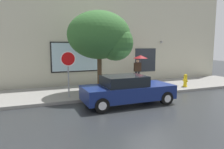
{
  "coord_description": "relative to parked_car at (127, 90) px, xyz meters",
  "views": [
    {
      "loc": [
        -5.59,
        -8.79,
        2.72
      ],
      "look_at": [
        -1.32,
        1.8,
        1.2
      ],
      "focal_mm": 33.39,
      "sensor_mm": 36.0,
      "label": 1
    }
  ],
  "objects": [
    {
      "name": "ground_plane",
      "position": [
        1.3,
        0.06,
        -0.68
      ],
      "size": [
        60.0,
        60.0,
        0.0
      ],
      "primitive_type": "plane",
      "color": "#282B2D"
    },
    {
      "name": "sidewalk",
      "position": [
        1.3,
        3.06,
        -0.61
      ],
      "size": [
        20.0,
        4.0,
        0.15
      ],
      "primitive_type": "cube",
      "color": "gray",
      "rests_on": "ground"
    },
    {
      "name": "building_facade",
      "position": [
        1.28,
        5.56,
        2.8
      ],
      "size": [
        20.0,
        0.67,
        7.0
      ],
      "color": "beige",
      "rests_on": "ground"
    },
    {
      "name": "parked_car",
      "position": [
        0.0,
        0.0,
        0.0
      ],
      "size": [
        4.32,
        1.89,
        1.38
      ],
      "color": "navy",
      "rests_on": "ground"
    },
    {
      "name": "fire_hydrant",
      "position": [
        5.11,
        1.85,
        -0.13
      ],
      "size": [
        0.3,
        0.44,
        0.83
      ],
      "color": "yellow",
      "rests_on": "sidewalk"
    },
    {
      "name": "pedestrian_with_umbrella",
      "position": [
        3.0,
        4.14,
        1.06
      ],
      "size": [
        1.04,
        1.04,
        1.99
      ],
      "color": "black",
      "rests_on": "sidewalk"
    },
    {
      "name": "street_tree",
      "position": [
        -0.41,
        2.28,
        2.59
      ],
      "size": [
        3.54,
        3.01,
        4.55
      ],
      "color": "#4C3823",
      "rests_on": "sidewalk"
    },
    {
      "name": "stop_sign",
      "position": [
        -2.43,
        1.76,
        1.13
      ],
      "size": [
        0.76,
        0.1,
        2.36
      ],
      "color": "gray",
      "rests_on": "sidewalk"
    }
  ]
}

